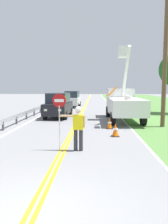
% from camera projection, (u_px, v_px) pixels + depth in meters
% --- Properties ---
extents(ground_plane, '(160.00, 160.00, 0.00)m').
position_uv_depth(ground_plane, '(30.00, 217.00, 4.37)').
color(ground_plane, gray).
extents(centerline_yellow_left, '(0.11, 110.00, 0.01)m').
position_uv_depth(centerline_yellow_left, '(82.00, 111.00, 24.22)').
color(centerline_yellow_left, yellow).
rests_on(centerline_yellow_left, ground).
extents(centerline_yellow_right, '(0.11, 110.00, 0.01)m').
position_uv_depth(centerline_yellow_right, '(83.00, 111.00, 24.22)').
color(centerline_yellow_right, yellow).
rests_on(centerline_yellow_right, ground).
extents(edge_line_right, '(0.12, 110.00, 0.01)m').
position_uv_depth(edge_line_right, '(115.00, 111.00, 24.05)').
color(edge_line_right, silver).
rests_on(edge_line_right, ground).
extents(edge_line_left, '(0.12, 110.00, 0.01)m').
position_uv_depth(edge_line_left, '(50.00, 111.00, 24.39)').
color(edge_line_left, silver).
rests_on(edge_line_left, ground).
extents(flagger_worker, '(1.09, 0.27, 1.83)m').
position_uv_depth(flagger_worker, '(78.00, 125.00, 8.87)').
color(flagger_worker, '#2D2D33').
rests_on(flagger_worker, ground).
extents(stop_sign_paddle, '(0.56, 0.04, 2.33)m').
position_uv_depth(stop_sign_paddle, '(59.00, 109.00, 8.90)').
color(stop_sign_paddle, silver).
rests_on(stop_sign_paddle, ground).
extents(utility_bucket_truck, '(2.67, 6.84, 5.71)m').
position_uv_depth(utility_bucket_truck, '(123.00, 102.00, 17.31)').
color(utility_bucket_truck, white).
rests_on(utility_bucket_truck, ground).
extents(oncoming_suv_nearest, '(2.05, 4.67, 2.10)m').
position_uv_depth(oncoming_suv_nearest, '(59.00, 105.00, 18.94)').
color(oncoming_suv_nearest, black).
rests_on(oncoming_suv_nearest, ground).
extents(oncoming_suv_second, '(2.03, 4.66, 2.10)m').
position_uv_depth(oncoming_suv_second, '(72.00, 99.00, 28.66)').
color(oncoming_suv_second, silver).
rests_on(oncoming_suv_second, ground).
extents(utility_pole_near, '(1.80, 0.28, 8.95)m').
position_uv_depth(utility_pole_near, '(165.00, 54.00, 13.90)').
color(utility_pole_near, brown).
rests_on(utility_pole_near, ground).
extents(traffic_cone_lead, '(0.40, 0.40, 0.70)m').
position_uv_depth(traffic_cone_lead, '(115.00, 130.00, 11.56)').
color(traffic_cone_lead, orange).
rests_on(traffic_cone_lead, ground).
extents(traffic_cone_mid, '(0.40, 0.40, 0.70)m').
position_uv_depth(traffic_cone_mid, '(110.00, 123.00, 13.73)').
color(traffic_cone_mid, orange).
rests_on(traffic_cone_mid, ground).
extents(guardrail_left_shoulder, '(0.10, 32.00, 0.71)m').
position_uv_depth(guardrail_left_shoulder, '(37.00, 109.00, 21.07)').
color(guardrail_left_shoulder, '#9EA0A3').
rests_on(guardrail_left_shoulder, ground).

